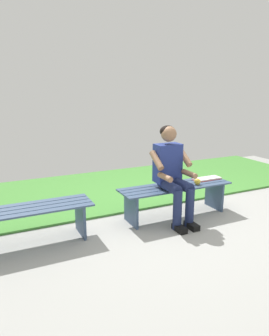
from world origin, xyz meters
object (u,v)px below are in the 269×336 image
object	(u,v)px
book_open	(207,179)
bench_far	(23,218)
person_seated	(172,171)
bench_near	(176,193)
apple	(197,182)

from	to	relation	value
book_open	bench_far	bearing A→B (deg)	1.51
person_seated	bench_far	bearing A→B (deg)	-3.09
bench_near	book_open	world-z (taller)	book_open
person_seated	apple	size ratio (longest dim) A/B	14.35
person_seated	book_open	world-z (taller)	person_seated
bench_far	book_open	distance (m)	2.52
bench_near	apple	bearing A→B (deg)	161.85
bench_far	person_seated	bearing A→B (deg)	176.91
apple	book_open	distance (m)	0.32
bench_far	person_seated	xyz separation A→B (m)	(-1.83, 0.10, 0.35)
apple	person_seated	bearing A→B (deg)	0.95
bench_near	person_seated	bearing A→B (deg)	37.95
apple	book_open	bearing A→B (deg)	-151.69
book_open	person_seated	bearing A→B (deg)	13.10
bench_far	book_open	xyz separation A→B (m)	(-2.52, -0.06, 0.12)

